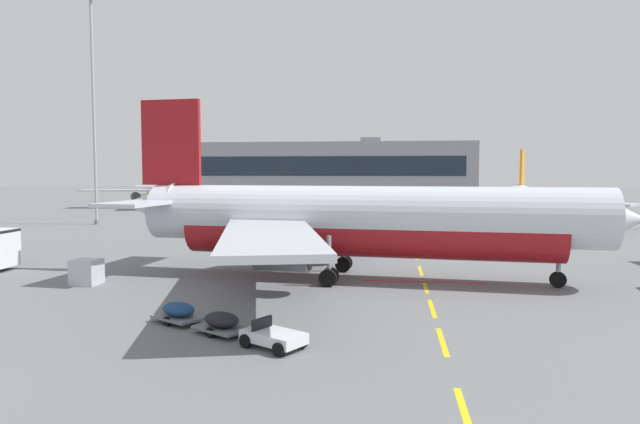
{
  "coord_description": "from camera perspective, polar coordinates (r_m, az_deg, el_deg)",
  "views": [
    {
      "loc": [
        15.72,
        -14.55,
        7.18
      ],
      "look_at": [
        10.45,
        28.11,
        4.04
      ],
      "focal_mm": 31.55,
      "sensor_mm": 36.0,
      "label": 1
    }
  ],
  "objects": [
    {
      "name": "apron_paint_markings",
      "position": [
        52.61,
        9.48,
        -3.72
      ],
      "size": [
        8.0,
        96.23,
        0.01
      ],
      "color": "yellow",
      "rests_on": "ground"
    },
    {
      "name": "airliner_foreground",
      "position": [
        37.23,
        3.88,
        -0.81
      ],
      "size": [
        34.82,
        34.45,
        12.2
      ],
      "color": "silver",
      "rests_on": "ground"
    },
    {
      "name": "airliner_mid_left",
      "position": [
        75.29,
        18.82,
        1.0
      ],
      "size": [
        27.41,
        28.45,
        10.21
      ],
      "color": "silver",
      "rests_on": "ground"
    },
    {
      "name": "airliner_far_center",
      "position": [
        120.18,
        -16.0,
        2.26
      ],
      "size": [
        27.58,
        29.26,
        10.87
      ],
      "color": "silver",
      "rests_on": "ground"
    },
    {
      "name": "baggage_train",
      "position": [
        25.53,
        -9.9,
        -11.0
      ],
      "size": [
        8.13,
        5.68,
        1.14
      ],
      "color": "silver",
      "rests_on": "ground"
    },
    {
      "name": "uld_cargo_container",
      "position": [
        38.7,
        -22.6,
        -5.64
      ],
      "size": [
        1.66,
        1.62,
        1.6
      ],
      "color": "#B7BCC6",
      "rests_on": "ground"
    },
    {
      "name": "apron_light_mast_near",
      "position": [
        82.24,
        -22.04,
        11.77
      ],
      "size": [
        1.8,
        1.8,
        30.44
      ],
      "color": "slate",
      "rests_on": "ground"
    },
    {
      "name": "terminal_satellite",
      "position": [
        172.21,
        0.8,
        4.39
      ],
      "size": [
        86.87,
        21.49,
        17.26
      ],
      "color": "gray",
      "rests_on": "ground"
    }
  ]
}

